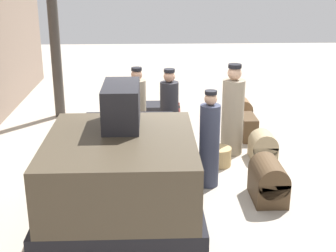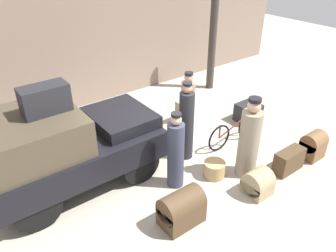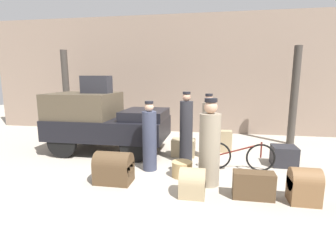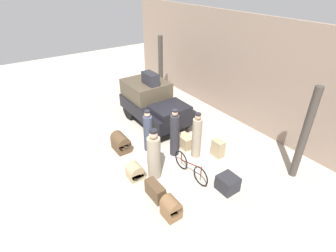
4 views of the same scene
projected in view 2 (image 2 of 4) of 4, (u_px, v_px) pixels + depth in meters
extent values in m
plane|color=#A89E8E|center=(166.00, 170.00, 7.13)|extent=(30.00, 30.00, 0.00)
cube|color=gray|center=(75.00, 29.00, 8.79)|extent=(16.00, 0.15, 4.50)
cylinder|color=#38332D|center=(213.00, 41.00, 10.21)|extent=(0.24, 0.24, 3.14)
cylinder|color=black|center=(103.00, 131.00, 7.72)|extent=(0.84, 0.12, 0.84)
cylinder|color=black|center=(141.00, 165.00, 6.60)|extent=(0.84, 0.12, 0.84)
cylinder|color=black|center=(11.00, 163.00, 6.64)|extent=(0.84, 0.12, 0.84)
cylinder|color=black|center=(38.00, 210.00, 5.52)|extent=(0.84, 0.12, 0.84)
cube|color=black|center=(74.00, 152.00, 6.47)|extent=(3.35, 1.79, 0.57)
cube|color=#473D2D|center=(28.00, 136.00, 5.75)|extent=(1.84, 1.65, 0.71)
cube|color=black|center=(120.00, 117.00, 6.82)|extent=(1.17, 1.40, 0.26)
torus|color=black|center=(248.00, 125.00, 8.15)|extent=(0.67, 0.04, 0.67)
torus|color=black|center=(219.00, 138.00, 7.63)|extent=(0.67, 0.04, 0.67)
cylinder|color=#591914|center=(235.00, 125.00, 7.81)|extent=(1.01, 0.04, 0.36)
cylinder|color=#591914|center=(220.00, 132.00, 7.54)|extent=(0.04, 0.04, 0.34)
cylinder|color=#591914|center=(249.00, 118.00, 8.06)|extent=(0.04, 0.04, 0.37)
cylinder|color=tan|center=(214.00, 169.00, 6.87)|extent=(0.45, 0.45, 0.34)
cylinder|color=gray|center=(249.00, 144.00, 6.67)|extent=(0.42, 0.42, 1.48)
sphere|color=tan|center=(254.00, 106.00, 6.23)|extent=(0.26, 0.26, 0.26)
cylinder|color=black|center=(255.00, 100.00, 6.16)|extent=(0.25, 0.25, 0.07)
cylinder|color=#232328|center=(186.00, 126.00, 7.18)|extent=(0.33, 0.33, 1.60)
sphere|color=tan|center=(187.00, 88.00, 6.73)|extent=(0.20, 0.20, 0.20)
cylinder|color=black|center=(188.00, 84.00, 6.68)|extent=(0.19, 0.19, 0.06)
cylinder|color=gray|center=(188.00, 111.00, 7.88)|extent=(0.33, 0.33, 1.51)
sphere|color=tan|center=(189.00, 78.00, 7.45)|extent=(0.21, 0.21, 0.21)
cylinder|color=black|center=(189.00, 74.00, 7.39)|extent=(0.20, 0.20, 0.06)
cylinder|color=#33384C|center=(176.00, 156.00, 6.38)|extent=(0.33, 0.33, 1.41)
sphere|color=tan|center=(176.00, 120.00, 5.98)|extent=(0.21, 0.21, 0.21)
cylinder|color=black|center=(176.00, 115.00, 5.92)|extent=(0.20, 0.20, 0.06)
cube|color=#232328|center=(248.00, 113.00, 8.90)|extent=(0.58, 0.56, 0.49)
cube|color=brown|center=(312.00, 149.00, 7.45)|extent=(0.49, 0.42, 0.43)
cylinder|color=brown|center=(314.00, 141.00, 7.34)|extent=(0.49, 0.42, 0.42)
cube|color=#9E8966|center=(257.00, 187.00, 6.44)|extent=(0.47, 0.49, 0.28)
cylinder|color=#9E8966|center=(258.00, 181.00, 6.36)|extent=(0.47, 0.49, 0.49)
cube|color=#4C3823|center=(181.00, 213.00, 5.74)|extent=(0.75, 0.50, 0.41)
cylinder|color=#4C3823|center=(182.00, 204.00, 5.64)|extent=(0.75, 0.50, 0.50)
cube|color=#9E8966|center=(185.00, 112.00, 8.79)|extent=(0.44, 0.30, 0.64)
cube|color=#4C3823|center=(289.00, 161.00, 7.01)|extent=(0.73, 0.31, 0.50)
cube|color=#9E8966|center=(165.00, 138.00, 7.81)|extent=(0.64, 0.41, 0.48)
cube|color=#232328|center=(45.00, 99.00, 5.66)|extent=(0.82, 0.42, 0.50)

